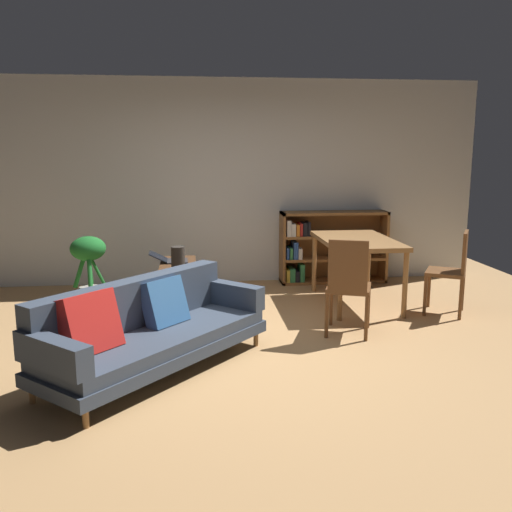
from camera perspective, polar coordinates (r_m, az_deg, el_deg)
ground_plane at (r=5.06m, az=-0.87°, el=-9.55°), size 8.16×8.16×0.00m
back_wall_panel at (r=7.45m, az=-2.94°, el=7.63°), size 6.80×0.10×2.70m
fabric_couch at (r=4.58m, az=-11.14°, el=-7.30°), size 1.91×2.00×0.76m
media_console at (r=6.19m, az=-8.07°, el=-3.46°), size 0.40×1.28×0.51m
open_laptop at (r=6.39m, az=-8.84°, el=-0.35°), size 0.44×0.29×0.12m
desk_speaker at (r=5.79m, az=-8.07°, el=-0.38°), size 0.14×0.14×0.28m
potted_floor_plant at (r=6.48m, az=-16.93°, el=-0.61°), size 0.39×0.52×0.82m
dining_table at (r=6.45m, az=10.37°, el=1.09°), size 0.81×1.36×0.77m
dining_chair_near at (r=5.34m, az=9.54°, el=-2.74°), size 0.54×0.55×0.96m
dining_chair_far at (r=6.34m, az=19.72°, el=-1.14°), size 0.55×0.56×0.92m
bookshelf at (r=7.55m, az=7.23°, el=0.94°), size 1.44×0.35×0.96m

